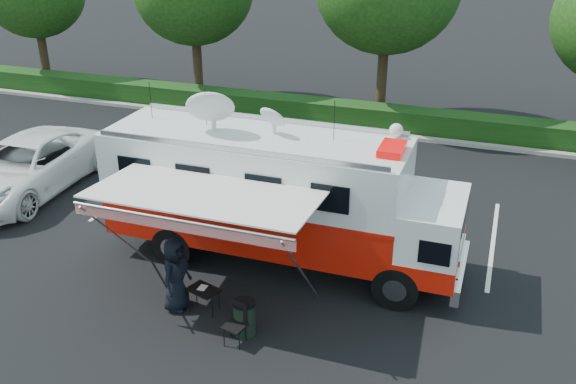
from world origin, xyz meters
name	(u,v)px	position (x,y,z in m)	size (l,w,h in m)	color
ground_plane	(282,261)	(0.00, 0.00, 0.00)	(120.00, 120.00, 0.00)	black
back_border	(413,8)	(1.14, 12.90, 5.00)	(60.00, 6.14, 8.87)	#9E998E
stall_lines	(299,212)	(-0.50, 3.00, 0.00)	(24.12, 5.50, 0.01)	silver
command_truck	(279,196)	(-0.08, 0.00, 1.98)	(9.63, 2.65, 4.63)	black
awning	(201,200)	(-0.95, -2.75, 2.98)	(5.26, 2.71, 3.17)	silver
white_suv	(29,191)	(-9.80, 1.50, 0.00)	(3.04, 6.59, 1.83)	white
person	(179,307)	(-1.67, -2.94, 0.00)	(0.93, 0.61, 1.91)	black
folding_table	(204,291)	(-0.99, -2.86, 0.59)	(0.87, 0.73, 0.64)	black
folding_chair	(236,319)	(0.22, -3.63, 0.59)	(0.57, 0.59, 0.99)	black
trash_bin	(244,318)	(0.27, -3.32, 0.42)	(0.56, 0.56, 0.84)	black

